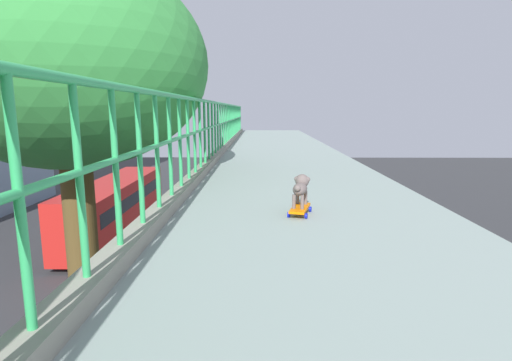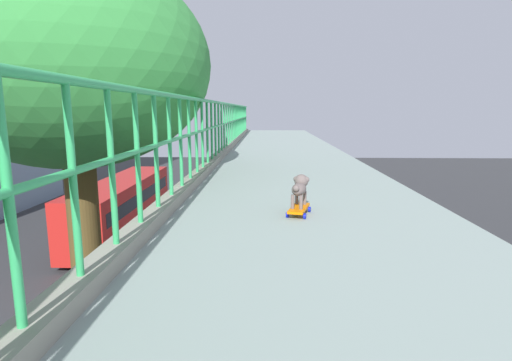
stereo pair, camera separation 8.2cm
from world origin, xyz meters
TOP-DOWN VIEW (x-y plane):
  - overpass_deck at (1.24, -0.00)m, footprint 3.08×38.96m
  - green_railing at (-0.25, -0.00)m, footprint 0.20×37.01m
  - car_yellow_cab_fifth at (-3.99, 9.09)m, footprint 1.74×4.29m
  - city_bus at (-7.68, 20.72)m, footprint 2.65×11.62m
  - roadside_tree_mid at (-2.37, 4.77)m, footprint 4.51×4.51m
  - toy_skateboard at (1.15, 2.12)m, footprint 0.28×0.46m
  - small_dog at (1.16, 2.19)m, footprint 0.22×0.40m

SIDE VIEW (x-z plane):
  - car_yellow_cab_fifth at x=-3.99m, z-range -0.08..1.43m
  - city_bus at x=-7.68m, z-range 0.22..3.48m
  - overpass_deck at x=1.24m, z-range 5.87..6.23m
  - toy_skateboard at x=1.15m, z-range 6.25..6.33m
  - small_dog at x=1.16m, z-range 6.35..6.67m
  - green_railing at x=-0.25m, z-range 5.89..7.13m
  - roadside_tree_mid at x=-2.37m, z-range 3.04..12.75m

